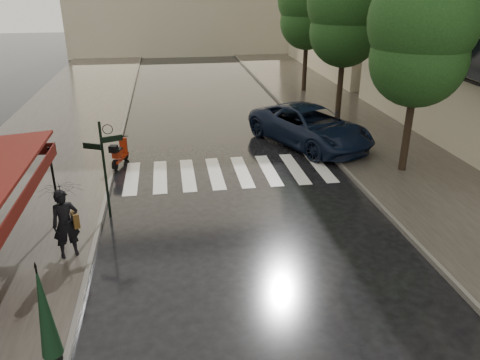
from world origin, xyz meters
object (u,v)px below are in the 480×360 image
object	(u,v)px
scooter	(119,154)
parked_car	(310,126)
pedestrian_with_umbrella	(61,197)
parasol_front	(45,312)

from	to	relation	value
scooter	parked_car	world-z (taller)	parked_car
pedestrian_with_umbrella	scooter	bearing A→B (deg)	61.18
parked_car	pedestrian_with_umbrella	bearing A→B (deg)	-162.85
parasol_front	pedestrian_with_umbrella	bearing A→B (deg)	95.11
pedestrian_with_umbrella	parked_car	bearing A→B (deg)	19.65
parked_car	parasol_front	world-z (taller)	parasol_front
parked_car	parasol_front	bearing A→B (deg)	-150.64
pedestrian_with_umbrella	parasol_front	size ratio (longest dim) A/B	1.16
pedestrian_with_umbrella	parasol_front	bearing A→B (deg)	-107.14
scooter	pedestrian_with_umbrella	bearing A→B (deg)	-80.38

